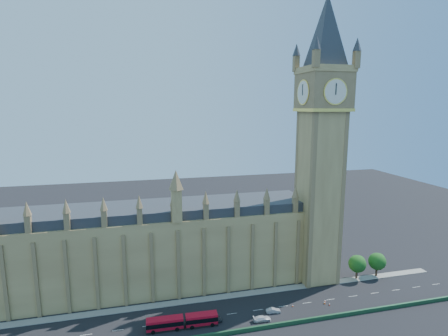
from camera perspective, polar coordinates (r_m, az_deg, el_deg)
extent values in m
plane|color=black|center=(109.47, -0.89, -22.96)|extent=(400.00, 400.00, 0.00)
cube|color=#987B4A|center=(121.17, -15.29, -13.23)|extent=(120.00, 20.00, 25.00)
cube|color=#2D3035|center=(116.47, -15.60, -6.87)|extent=(120.00, 18.00, 3.00)
cube|color=#987B4A|center=(122.81, 15.15, -4.77)|extent=(12.00, 12.00, 58.00)
cube|color=olive|center=(119.07, 15.93, 11.75)|extent=(14.00, 14.00, 12.00)
cylinder|color=silver|center=(112.90, 17.75, 11.79)|extent=(7.20, 0.30, 7.20)
cube|color=#987B4A|center=(119.54, 16.09, 15.11)|extent=(14.50, 14.50, 2.00)
cube|color=#1E4C2D|center=(101.88, 0.37, -25.34)|extent=(160.00, 0.60, 1.20)
cube|color=gray|center=(117.33, -2.00, -20.47)|extent=(160.00, 3.00, 0.16)
cylinder|color=#382619|center=(135.93, 20.84, -15.75)|extent=(0.70, 0.70, 4.00)
sphere|color=#124615|center=(134.48, 20.93, -14.41)|extent=(6.00, 6.00, 6.00)
sphere|color=#124615|center=(134.90, 21.16, -14.07)|extent=(4.38, 4.38, 4.38)
cylinder|color=#382619|center=(140.36, 23.63, -15.11)|extent=(0.70, 0.70, 4.00)
sphere|color=#124615|center=(138.96, 23.73, -13.79)|extent=(6.00, 6.00, 6.00)
sphere|color=#124615|center=(139.41, 23.94, -13.46)|extent=(4.38, 4.38, 4.38)
cube|color=red|center=(104.45, -9.63, -23.81)|extent=(9.98, 3.14, 3.29)
cube|color=red|center=(105.07, -3.69, -23.46)|extent=(8.88, 3.10, 3.29)
cube|color=black|center=(104.24, -9.64, -23.63)|extent=(10.03, 3.19, 1.25)
cube|color=black|center=(104.85, -3.69, -23.28)|extent=(8.94, 3.15, 1.25)
cylinder|color=black|center=(104.72, -6.81, -23.75)|extent=(0.96, 2.67, 2.63)
cylinder|color=black|center=(103.94, -11.50, -24.80)|extent=(1.11, 0.37, 1.10)
cylinder|color=black|center=(106.21, -11.50, -23.96)|extent=(1.11, 0.37, 1.10)
cylinder|color=black|center=(104.02, -7.67, -24.65)|extent=(1.11, 0.37, 1.10)
cylinder|color=black|center=(106.29, -7.78, -23.81)|extent=(1.11, 0.37, 1.10)
cylinder|color=black|center=(104.28, -5.25, -24.50)|extent=(1.11, 0.37, 1.10)
cylinder|color=black|center=(106.54, -5.43, -23.67)|extent=(1.11, 0.37, 1.10)
cylinder|color=black|center=(104.89, -1.90, -24.23)|extent=(1.11, 0.37, 1.10)
cylinder|color=black|center=(107.14, -2.17, -23.42)|extent=(1.11, 0.37, 1.10)
imported|color=#44484C|center=(106.50, -1.68, -23.49)|extent=(4.68, 1.96, 1.58)
imported|color=#94969B|center=(111.22, 8.04, -22.05)|extent=(4.39, 1.98, 1.40)
imported|color=silver|center=(107.41, 6.23, -23.26)|extent=(5.11, 2.14, 1.48)
cube|color=black|center=(115.24, 11.14, -21.31)|extent=(0.44, 0.44, 0.04)
cone|color=#FF470D|center=(115.08, 11.14, -21.18)|extent=(0.49, 0.49, 0.65)
cylinder|color=white|center=(115.03, 11.14, -21.14)|extent=(0.31, 0.31, 0.11)
cube|color=black|center=(118.69, 16.10, -20.53)|extent=(0.53, 0.53, 0.04)
cone|color=#E24F0B|center=(118.51, 16.10, -20.37)|extent=(0.59, 0.59, 0.79)
cylinder|color=white|center=(118.45, 16.11, -20.33)|extent=(0.38, 0.38, 0.13)
cube|color=black|center=(118.38, 16.83, -20.65)|extent=(0.50, 0.50, 0.04)
cone|color=#FF320D|center=(118.22, 16.84, -20.52)|extent=(0.55, 0.55, 0.68)
cylinder|color=white|center=(118.17, 16.84, -20.48)|extent=(0.33, 0.33, 0.12)
cube|color=black|center=(119.68, 16.16, -20.26)|extent=(0.50, 0.50, 0.04)
cone|color=#FF3B0D|center=(119.53, 16.17, -20.13)|extent=(0.55, 0.55, 0.66)
cylinder|color=white|center=(119.48, 16.17, -20.09)|extent=(0.32, 0.32, 0.11)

